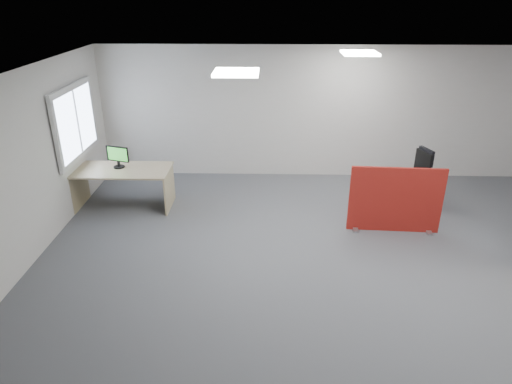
{
  "coord_description": "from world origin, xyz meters",
  "views": [
    {
      "loc": [
        -1.07,
        -5.68,
        3.72
      ],
      "look_at": [
        -1.23,
        0.33,
        1.0
      ],
      "focal_mm": 32.0,
      "sensor_mm": 36.0,
      "label": 1
    }
  ],
  "objects_px": {
    "second_desk": "(124,177)",
    "monitor_second": "(118,156)",
    "red_divider": "(395,201)",
    "office_chair": "(416,175)"
  },
  "relations": [
    {
      "from": "red_divider",
      "to": "office_chair",
      "type": "distance_m",
      "value": 1.17
    },
    {
      "from": "red_divider",
      "to": "monitor_second",
      "type": "distance_m",
      "value": 4.87
    },
    {
      "from": "red_divider",
      "to": "monitor_second",
      "type": "height_order",
      "value": "monitor_second"
    },
    {
      "from": "second_desk",
      "to": "office_chair",
      "type": "distance_m",
      "value": 5.31
    },
    {
      "from": "second_desk",
      "to": "office_chair",
      "type": "height_order",
      "value": "office_chair"
    },
    {
      "from": "red_divider",
      "to": "second_desk",
      "type": "xyz_separation_m",
      "value": [
        -4.69,
        0.85,
        0.01
      ]
    },
    {
      "from": "red_divider",
      "to": "second_desk",
      "type": "relative_size",
      "value": 0.87
    },
    {
      "from": "second_desk",
      "to": "monitor_second",
      "type": "relative_size",
      "value": 4.02
    },
    {
      "from": "red_divider",
      "to": "office_chair",
      "type": "bearing_deg",
      "value": 61.51
    },
    {
      "from": "second_desk",
      "to": "monitor_second",
      "type": "bearing_deg",
      "value": 146.85
    }
  ]
}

